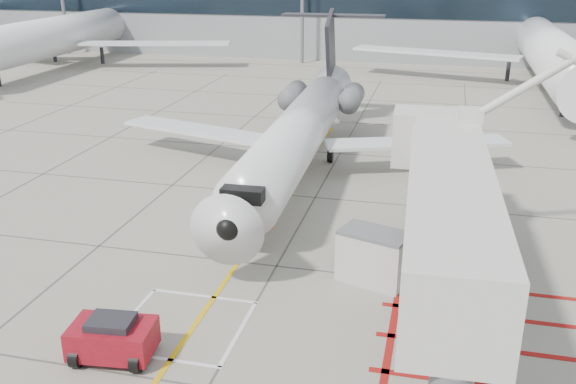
% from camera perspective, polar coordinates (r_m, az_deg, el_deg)
% --- Properties ---
extents(ground_plane, '(260.00, 260.00, 0.00)m').
position_cam_1_polar(ground_plane, '(22.94, -3.60, -11.03)').
color(ground_plane, gray).
rests_on(ground_plane, ground).
extents(regional_jet, '(25.24, 31.39, 8.04)m').
position_cam_1_polar(regional_jet, '(33.25, 0.05, 6.68)').
color(regional_jet, silver).
rests_on(regional_jet, ground_plane).
extents(jet_bridge, '(9.31, 18.51, 7.28)m').
position_cam_1_polar(jet_bridge, '(21.17, 14.01, -3.37)').
color(jet_bridge, silver).
rests_on(jet_bridge, ground_plane).
extents(pushback_tug, '(2.72, 1.86, 1.49)m').
position_cam_1_polar(pushback_tug, '(21.22, -15.33, -12.32)').
color(pushback_tug, maroon).
rests_on(pushback_tug, ground_plane).
extents(baggage_cart, '(2.10, 1.61, 1.17)m').
position_cam_1_polar(baggage_cart, '(26.30, 6.45, -5.31)').
color(baggage_cart, '#58575C').
rests_on(baggage_cart, ground_plane).
extents(ground_power_unit, '(2.94, 2.26, 2.06)m').
position_cam_1_polar(ground_power_unit, '(24.98, 7.64, -5.70)').
color(ground_power_unit, beige).
rests_on(ground_power_unit, ground_plane).
extents(cone_nose, '(0.39, 0.39, 0.54)m').
position_cam_1_polar(cone_nose, '(27.81, -3.27, -4.43)').
color(cone_nose, '#DB4C0B').
rests_on(cone_nose, ground_plane).
extents(cone_side, '(0.38, 0.38, 0.52)m').
position_cam_1_polar(cone_side, '(29.70, -1.68, -2.73)').
color(cone_side, '#F74B0D').
rests_on(cone_side, ground_plane).
extents(bg_aircraft_b, '(36.56, 40.62, 12.19)m').
position_cam_1_polar(bg_aircraft_b, '(76.75, -19.39, 15.06)').
color(bg_aircraft_b, silver).
rests_on(bg_aircraft_b, ground_plane).
extents(bg_aircraft_c, '(36.85, 40.95, 12.28)m').
position_cam_1_polar(bg_aircraft_c, '(65.53, 22.38, 13.97)').
color(bg_aircraft_c, silver).
rests_on(bg_aircraft_c, ground_plane).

